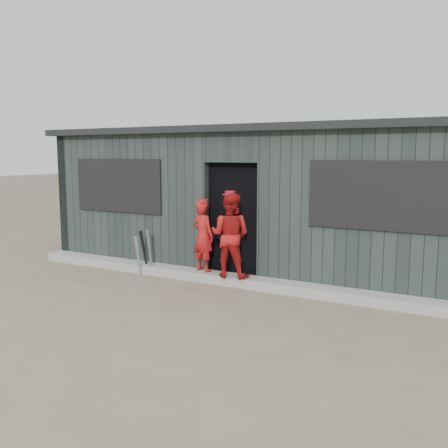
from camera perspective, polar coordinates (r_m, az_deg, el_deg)
The scene contains 9 objects.
ground at distance 6.93m, azimuth -7.40°, elevation -10.04°, with size 80.00×80.00×0.00m, color brown.
curb at distance 8.38m, azimuth 0.07°, elevation -6.26°, with size 8.00×0.36×0.15m, color gray.
bat_left at distance 8.98m, azimuth -9.78°, elevation -3.55°, with size 0.07×0.07×0.72m, color #94939C.
bat_mid at distance 9.02m, azimuth -8.49°, elevation -3.10°, with size 0.07×0.07×0.83m, color slate.
bat_right at distance 9.13m, azimuth -9.12°, elevation -3.13°, with size 0.07×0.07×0.79m, color black.
player_red_left at distance 8.49m, azimuth -2.41°, elevation -1.38°, with size 0.44×0.29×1.21m, color #AA1514.
player_red_right at distance 8.07m, azimuth 0.70°, elevation -1.26°, with size 0.67×0.52×1.38m, color #A01413.
player_grey_back at distance 8.69m, azimuth 3.70°, elevation -2.33°, with size 0.57×0.37×1.17m, color #ADADAD.
dugout at distance 9.66m, azimuth 4.94°, elevation 2.91°, with size 8.30×3.30×2.62m.
Camera 1 is at (3.95, -5.27, 2.13)m, focal length 40.00 mm.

